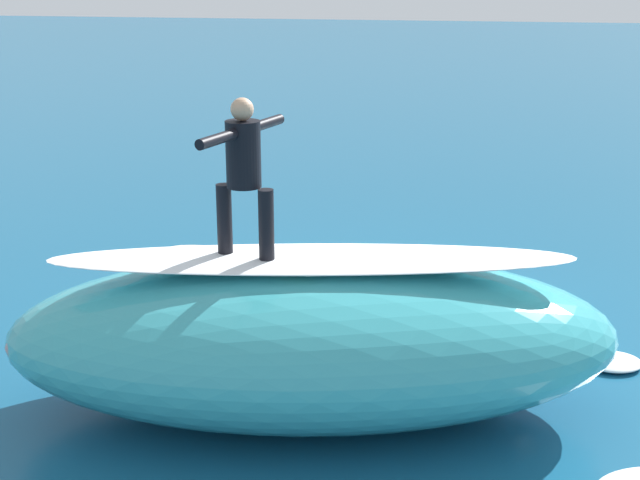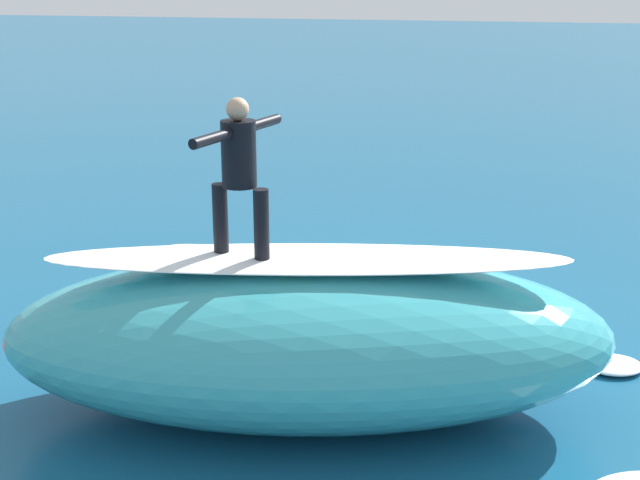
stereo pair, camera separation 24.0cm
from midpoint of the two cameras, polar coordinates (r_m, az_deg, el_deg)
name	(u,v)px [view 1 (the left image)]	position (r m, az deg, el deg)	size (l,w,h in m)	color
ground_plane	(371,310)	(11.66, 2.71, -4.52)	(120.00, 120.00, 0.00)	#145175
wave_crest	(313,338)	(8.88, -1.25, -6.30)	(6.06, 2.75, 1.58)	teal
wave_foam_lip	(313,259)	(8.58, -1.28, -1.23)	(5.15, 0.96, 0.08)	white
surfboard_riding	(246,260)	(8.61, -5.57, -1.29)	(1.80, 0.56, 0.07)	#EAE5C6
surfer_riding	(244,166)	(8.36, -5.76, 4.75)	(0.60, 1.43, 1.54)	black
surfboard_paddling	(370,282)	(12.58, 2.72, -2.70)	(1.91, 0.48, 0.06)	#E0563D
surfer_paddling	(379,270)	(12.57, 3.24, -1.97)	(1.47, 0.96, 0.29)	black
foam_patch_mid	(612,362)	(10.59, 17.67, -7.47)	(0.66, 0.57, 0.10)	white
foam_patch_far	(176,272)	(13.07, -9.80, -2.04)	(1.09, 1.07, 0.11)	white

